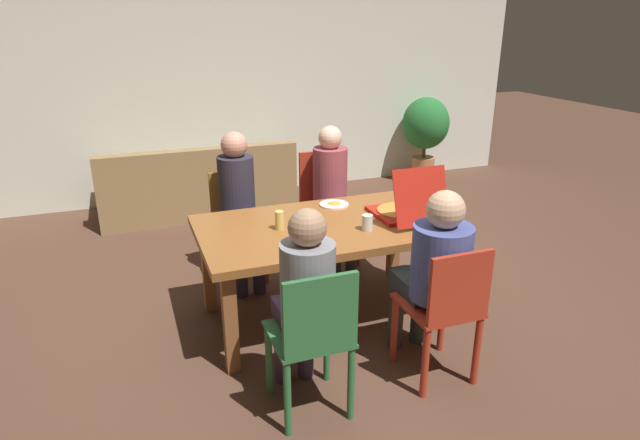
{
  "coord_description": "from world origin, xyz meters",
  "views": [
    {
      "loc": [
        -1.25,
        -3.26,
        2.09
      ],
      "look_at": [
        0.0,
        0.1,
        0.73
      ],
      "focal_mm": 30.22,
      "sensor_mm": 36.0,
      "label": 1
    }
  ],
  "objects_px": {
    "potted_plant": "(425,128)",
    "plate_0": "(334,204)",
    "chair_2": "(326,200)",
    "chair_3": "(236,218)",
    "couch": "(198,189)",
    "drinking_glass_0": "(367,223)",
    "person_3": "(239,198)",
    "plate_1": "(310,245)",
    "person_2": "(333,187)",
    "chair_1": "(445,309)",
    "drinking_glass_1": "(279,220)",
    "dining_table": "(325,235)",
    "pizza_box_0": "(404,210)",
    "person_0": "(304,292)",
    "person_1": "(435,265)",
    "chair_0": "(314,337)"
  },
  "relations": [
    {
      "from": "person_2",
      "to": "couch",
      "type": "relative_size",
      "value": 0.59
    },
    {
      "from": "chair_2",
      "to": "couch",
      "type": "distance_m",
      "value": 1.85
    },
    {
      "from": "person_0",
      "to": "person_3",
      "type": "bearing_deg",
      "value": 90.0
    },
    {
      "from": "chair_0",
      "to": "potted_plant",
      "type": "distance_m",
      "value": 4.88
    },
    {
      "from": "drinking_glass_0",
      "to": "couch",
      "type": "relative_size",
      "value": 0.05
    },
    {
      "from": "person_2",
      "to": "plate_0",
      "type": "relative_size",
      "value": 5.53
    },
    {
      "from": "couch",
      "to": "person_2",
      "type": "bearing_deg",
      "value": -62.45
    },
    {
      "from": "person_0",
      "to": "person_2",
      "type": "xyz_separation_m",
      "value": [
        0.83,
        1.66,
        0.02
      ]
    },
    {
      "from": "potted_plant",
      "to": "plate_0",
      "type": "bearing_deg",
      "value": -132.42
    },
    {
      "from": "chair_3",
      "to": "drinking_glass_1",
      "type": "height_order",
      "value": "chair_3"
    },
    {
      "from": "person_3",
      "to": "pizza_box_0",
      "type": "distance_m",
      "value": 1.33
    },
    {
      "from": "chair_1",
      "to": "drinking_glass_0",
      "type": "distance_m",
      "value": 0.81
    },
    {
      "from": "pizza_box_0",
      "to": "drinking_glass_0",
      "type": "xyz_separation_m",
      "value": [
        -0.36,
        -0.14,
        0.0
      ]
    },
    {
      "from": "chair_1",
      "to": "plate_1",
      "type": "xyz_separation_m",
      "value": [
        -0.62,
        0.61,
        0.25
      ]
    },
    {
      "from": "potted_plant",
      "to": "chair_3",
      "type": "bearing_deg",
      "value": -146.78
    },
    {
      "from": "chair_3",
      "to": "dining_table",
      "type": "bearing_deg",
      "value": -65.54
    },
    {
      "from": "dining_table",
      "to": "plate_1",
      "type": "height_order",
      "value": "plate_1"
    },
    {
      "from": "chair_1",
      "to": "drinking_glass_1",
      "type": "bearing_deg",
      "value": 127.25
    },
    {
      "from": "chair_1",
      "to": "person_3",
      "type": "xyz_separation_m",
      "value": [
        -0.83,
        1.73,
        0.24
      ]
    },
    {
      "from": "chair_3",
      "to": "person_3",
      "type": "relative_size",
      "value": 0.7
    },
    {
      "from": "chair_1",
      "to": "pizza_box_0",
      "type": "relative_size",
      "value": 1.72
    },
    {
      "from": "person_0",
      "to": "chair_3",
      "type": "height_order",
      "value": "person_0"
    },
    {
      "from": "chair_2",
      "to": "couch",
      "type": "bearing_deg",
      "value": 119.96
    },
    {
      "from": "person_2",
      "to": "pizza_box_0",
      "type": "distance_m",
      "value": 0.93
    },
    {
      "from": "person_2",
      "to": "drinking_glass_1",
      "type": "distance_m",
      "value": 1.1
    },
    {
      "from": "plate_0",
      "to": "potted_plant",
      "type": "xyz_separation_m",
      "value": [
        2.33,
        2.55,
        -0.04
      ]
    },
    {
      "from": "dining_table",
      "to": "chair_3",
      "type": "bearing_deg",
      "value": 114.46
    },
    {
      "from": "person_2",
      "to": "chair_3",
      "type": "distance_m",
      "value": 0.86
    },
    {
      "from": "person_3",
      "to": "plate_1",
      "type": "distance_m",
      "value": 1.14
    },
    {
      "from": "chair_1",
      "to": "person_3",
      "type": "height_order",
      "value": "person_3"
    },
    {
      "from": "drinking_glass_1",
      "to": "person_0",
      "type": "bearing_deg",
      "value": -97.39
    },
    {
      "from": "chair_0",
      "to": "person_0",
      "type": "relative_size",
      "value": 0.76
    },
    {
      "from": "chair_3",
      "to": "plate_0",
      "type": "relative_size",
      "value": 3.94
    },
    {
      "from": "chair_2",
      "to": "chair_3",
      "type": "xyz_separation_m",
      "value": [
        -0.83,
        -0.05,
        -0.05
      ]
    },
    {
      "from": "person_0",
      "to": "chair_2",
      "type": "relative_size",
      "value": 1.22
    },
    {
      "from": "chair_0",
      "to": "chair_3",
      "type": "distance_m",
      "value": 1.92
    },
    {
      "from": "dining_table",
      "to": "person_2",
      "type": "xyz_separation_m",
      "value": [
        0.39,
        0.84,
        0.07
      ]
    },
    {
      "from": "drinking_glass_1",
      "to": "potted_plant",
      "type": "height_order",
      "value": "potted_plant"
    },
    {
      "from": "chair_0",
      "to": "plate_1",
      "type": "xyz_separation_m",
      "value": [
        0.2,
        0.64,
        0.24
      ]
    },
    {
      "from": "chair_2",
      "to": "couch",
      "type": "xyz_separation_m",
      "value": [
        -0.91,
        1.59,
        -0.27
      ]
    },
    {
      "from": "chair_2",
      "to": "potted_plant",
      "type": "bearing_deg",
      "value": 41.43
    },
    {
      "from": "couch",
      "to": "drinking_glass_0",
      "type": "bearing_deg",
      "value": -75.09
    },
    {
      "from": "chair_2",
      "to": "pizza_box_0",
      "type": "distance_m",
      "value": 1.12
    },
    {
      "from": "person_3",
      "to": "drinking_glass_0",
      "type": "xyz_separation_m",
      "value": [
        0.66,
        -1.0,
        0.06
      ]
    },
    {
      "from": "drinking_glass_1",
      "to": "potted_plant",
      "type": "bearing_deg",
      "value": 45.26
    },
    {
      "from": "chair_1",
      "to": "person_0",
      "type": "bearing_deg",
      "value": 172.08
    },
    {
      "from": "dining_table",
      "to": "couch",
      "type": "xyz_separation_m",
      "value": [
        -0.52,
        2.59,
        -0.37
      ]
    },
    {
      "from": "person_1",
      "to": "drinking_glass_1",
      "type": "distance_m",
      "value": 1.08
    },
    {
      "from": "person_1",
      "to": "potted_plant",
      "type": "relative_size",
      "value": 1.07
    },
    {
      "from": "person_3",
      "to": "plate_1",
      "type": "relative_size",
      "value": 5.28
    }
  ]
}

